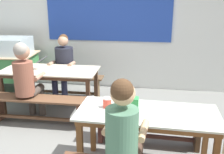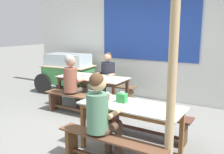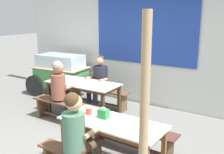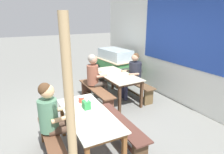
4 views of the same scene
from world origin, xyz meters
name	(u,v)px [view 3 (image 3 of 4)]	position (x,y,z in m)	size (l,w,h in m)	color
ground_plane	(81,138)	(0.00, 0.00, 0.00)	(40.00, 40.00, 0.00)	slate
backdrop_wall	(143,40)	(0.00, 2.44, 1.58)	(7.41, 0.23, 3.02)	silver
dining_table_far	(83,86)	(-0.72, 0.98, 0.66)	(1.66, 0.79, 0.74)	beige
dining_table_near	(112,127)	(1.00, -0.49, 0.66)	(1.56, 0.71, 0.74)	silver
bench_far_back	(98,94)	(-0.73, 1.56, 0.30)	(1.64, 0.34, 0.45)	brown
bench_far_front	(66,109)	(-0.71, 0.39, 0.31)	(1.62, 0.34, 0.45)	brown
bench_near_back	(132,134)	(1.01, 0.10, 0.31)	(1.54, 0.35, 0.45)	#522F26
food_cart	(60,71)	(-2.12, 1.72, 0.68)	(1.85, 1.00, 1.14)	#45924D
person_center_facing	(99,79)	(-0.66, 1.50, 0.72)	(0.46, 0.59, 1.27)	#313352
person_near_front	(78,131)	(0.80, -1.00, 0.74)	(0.44, 0.56, 1.29)	#4D382B
person_left_back_turned	(61,86)	(-0.89, 0.45, 0.75)	(0.41, 0.54, 1.31)	#453C35
tissue_box	(103,114)	(0.82, -0.45, 0.81)	(0.15, 0.11, 0.16)	#2E8B44
condiment_jar	(89,111)	(0.54, -0.44, 0.80)	(0.10, 0.10, 0.12)	#D84333
soup_bowl	(76,80)	(-0.93, 0.98, 0.76)	(0.17, 0.17, 0.04)	silver
wooden_support_post	(144,116)	(1.73, -0.97, 1.15)	(0.11, 0.11, 2.30)	tan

